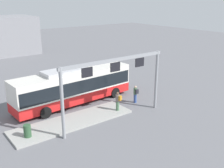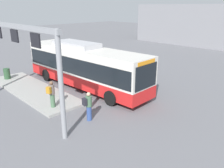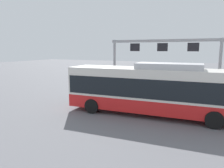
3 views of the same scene
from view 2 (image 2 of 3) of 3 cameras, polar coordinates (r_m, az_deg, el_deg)
ground_plane at (r=18.33m, az=-6.74°, el=-0.67°), size 120.00×120.00×0.00m
platform_curb at (r=18.38m, az=-19.23°, el=-1.32°), size 10.00×2.80×0.16m
bus_main at (r=17.82m, az=-6.97°, el=4.84°), size 11.69×3.10×3.46m
person_boarding at (r=12.69m, az=-5.90°, el=-5.39°), size 0.38×0.56×1.67m
person_waiting_near at (r=14.35m, az=-14.79°, el=-2.32°), size 0.46×0.59×1.67m
platform_sign_gantry at (r=14.28m, az=-22.74°, el=8.08°), size 9.53×0.24×5.20m
station_building at (r=42.01m, az=21.80°, el=13.58°), size 21.49×8.00×6.40m
trash_bin at (r=21.55m, az=-24.70°, el=2.36°), size 0.52×0.52×0.90m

